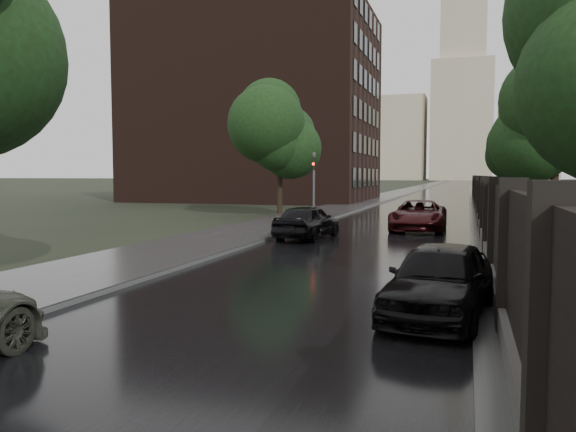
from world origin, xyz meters
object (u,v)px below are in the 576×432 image
(tree_right_b, at_px, (556,125))
(traffic_light, at_px, (314,181))
(hatchback_left, at_px, (307,222))
(tree_left_far, at_px, (280,137))
(car_right_near, at_px, (440,280))
(car_right_far, at_px, (419,215))
(tree_right_c, at_px, (520,145))

(tree_right_b, height_order, traffic_light, tree_right_b)
(tree_right_b, relative_size, hatchback_left, 1.60)
(tree_left_far, xyz_separation_m, car_right_near, (11.40, -24.15, -4.51))
(tree_left_far, relative_size, tree_right_b, 1.05)
(car_right_far, bearing_deg, car_right_near, -84.13)
(hatchback_left, bearing_deg, tree_left_far, -60.25)
(tree_right_c, bearing_deg, hatchback_left, -114.68)
(tree_left_far, bearing_deg, tree_right_c, 32.83)
(tree_left_far, xyz_separation_m, hatchback_left, (5.34, -12.11, -4.50))
(tree_left_far, xyz_separation_m, car_right_far, (9.60, -7.08, -4.48))
(hatchback_left, bearing_deg, car_right_far, -124.28)
(tree_left_far, bearing_deg, tree_right_b, -27.30)
(traffic_light, distance_m, hatchback_left, 7.48)
(traffic_light, height_order, car_right_near, traffic_light)
(tree_left_far, distance_m, tree_right_b, 17.45)
(tree_left_far, xyz_separation_m, traffic_light, (3.70, -5.01, -2.84))
(tree_right_b, bearing_deg, tree_right_c, 90.00)
(car_right_far, bearing_deg, traffic_light, 160.51)
(car_right_near, height_order, car_right_far, car_right_far)
(tree_right_b, distance_m, hatchback_left, 11.74)
(car_right_near, bearing_deg, tree_left_far, 122.78)
(tree_right_b, relative_size, traffic_light, 1.75)
(tree_left_far, xyz_separation_m, tree_right_b, (15.50, -8.00, -0.29))
(tree_left_far, distance_m, car_right_near, 27.08)
(hatchback_left, height_order, car_right_near, hatchback_left)
(car_right_near, bearing_deg, traffic_light, 119.42)
(tree_right_b, relative_size, car_right_near, 1.63)
(hatchback_left, xyz_separation_m, car_right_near, (6.06, -12.04, -0.01))
(tree_right_c, relative_size, car_right_near, 1.63)
(car_right_far, bearing_deg, tree_left_far, 143.46)
(traffic_light, height_order, hatchback_left, traffic_light)
(traffic_light, xyz_separation_m, hatchback_left, (1.64, -7.10, -1.65))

